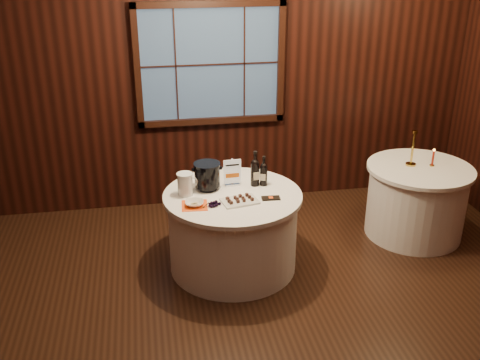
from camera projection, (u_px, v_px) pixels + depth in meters
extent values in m
plane|color=black|center=(253.00, 331.00, 4.55)|extent=(6.00, 6.00, 0.00)
cube|color=black|center=(210.00, 77.00, 6.20)|extent=(6.00, 0.02, 3.00)
cube|color=#395277|center=(210.00, 64.00, 6.11)|extent=(1.50, 0.01, 1.20)
cylinder|color=white|center=(233.00, 232.00, 5.30)|extent=(1.20, 1.20, 0.73)
cylinder|color=white|center=(233.00, 196.00, 5.15)|extent=(1.28, 1.28, 0.04)
cylinder|color=white|center=(416.00, 202.00, 5.89)|extent=(1.00, 1.00, 0.73)
cylinder|color=white|center=(420.00, 169.00, 5.74)|extent=(1.08, 1.08, 0.04)
cube|color=silver|center=(232.00, 184.00, 5.32)|extent=(0.15, 0.09, 0.01)
cube|color=silver|center=(232.00, 171.00, 5.26)|extent=(0.02, 0.01, 0.26)
cube|color=white|center=(232.00, 171.00, 5.26)|extent=(0.17, 0.02, 0.24)
cylinder|color=black|center=(255.00, 174.00, 5.27)|extent=(0.08, 0.08, 0.22)
sphere|color=black|center=(255.00, 164.00, 5.22)|extent=(0.08, 0.08, 0.08)
cylinder|color=black|center=(255.00, 158.00, 5.20)|extent=(0.03, 0.03, 0.10)
cylinder|color=black|center=(255.00, 153.00, 5.18)|extent=(0.04, 0.04, 0.02)
cube|color=beige|center=(256.00, 176.00, 5.23)|extent=(0.06, 0.01, 0.08)
cylinder|color=black|center=(264.00, 176.00, 5.28)|extent=(0.07, 0.07, 0.19)
sphere|color=black|center=(264.00, 167.00, 5.24)|extent=(0.07, 0.07, 0.07)
cylinder|color=black|center=(264.00, 162.00, 5.22)|extent=(0.03, 0.03, 0.08)
cylinder|color=black|center=(264.00, 157.00, 5.20)|extent=(0.03, 0.03, 0.02)
cube|color=beige|center=(264.00, 177.00, 5.25)|extent=(0.05, 0.02, 0.07)
cylinder|color=black|center=(207.00, 187.00, 5.23)|extent=(0.18, 0.18, 0.03)
cylinder|color=black|center=(207.00, 176.00, 5.19)|extent=(0.23, 0.23, 0.20)
cylinder|color=black|center=(207.00, 164.00, 5.14)|extent=(0.25, 0.25, 0.02)
cube|color=silver|center=(240.00, 201.00, 4.98)|extent=(0.35, 0.27, 0.02)
cube|color=black|center=(271.00, 198.00, 5.04)|extent=(0.17, 0.09, 0.01)
cylinder|color=#332912|center=(206.00, 205.00, 4.88)|extent=(0.07, 0.03, 0.03)
cylinder|color=white|center=(185.00, 185.00, 5.08)|extent=(0.14, 0.14, 0.20)
cylinder|color=white|center=(185.00, 174.00, 5.04)|extent=(0.15, 0.15, 0.01)
torus|color=white|center=(193.00, 183.00, 5.09)|extent=(0.10, 0.04, 0.10)
cube|color=#FF5315|center=(195.00, 205.00, 4.91)|extent=(0.24, 0.24, 0.00)
imported|color=silver|center=(194.00, 203.00, 4.90)|extent=(0.18, 0.18, 0.04)
cylinder|color=gold|center=(411.00, 164.00, 5.77)|extent=(0.11, 0.11, 0.02)
cylinder|color=gold|center=(413.00, 149.00, 5.70)|extent=(0.02, 0.02, 0.33)
cylinder|color=gold|center=(415.00, 132.00, 5.63)|extent=(0.05, 0.05, 0.03)
cylinder|color=gold|center=(432.00, 165.00, 5.75)|extent=(0.05, 0.05, 0.01)
cylinder|color=#A21E0C|center=(433.00, 158.00, 5.72)|extent=(0.02, 0.02, 0.15)
sphere|color=#FFB23F|center=(434.00, 150.00, 5.68)|extent=(0.02, 0.02, 0.02)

